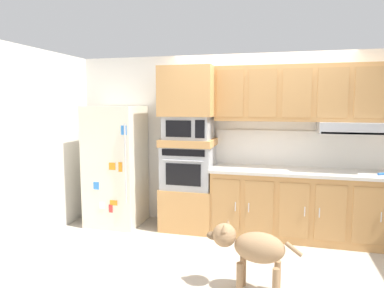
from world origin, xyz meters
name	(u,v)px	position (x,y,z in m)	size (l,w,h in m)	color
ground_plane	(251,256)	(0.00, 0.00, 0.00)	(9.60, 9.60, 0.00)	#B2A899
back_kitchen_wall	(259,141)	(0.00, 1.11, 1.25)	(6.20, 0.12, 2.50)	silver
side_panel_left	(42,144)	(-2.80, 0.00, 1.25)	(0.12, 7.10, 2.50)	silver
refrigerator	(116,165)	(-2.07, 0.68, 0.88)	(0.76, 0.73, 1.76)	silver
oven_base_cabinet	(189,207)	(-0.96, 0.75, 0.30)	(0.74, 0.62, 0.60)	tan
built_in_oven	(189,167)	(-0.96, 0.75, 0.90)	(0.70, 0.62, 0.60)	#A8AAAF
appliance_mid_shelf	(189,142)	(-0.96, 0.75, 1.25)	(0.74, 0.62, 0.10)	tan
microwave	(189,128)	(-0.96, 0.75, 1.46)	(0.64, 0.54, 0.32)	#A8AAAF
appliance_upper_cabinet	(189,92)	(-0.96, 0.75, 1.96)	(0.74, 0.62, 0.68)	tan
lower_cabinet_run	(327,208)	(0.92, 0.75, 0.44)	(3.03, 0.63, 0.88)	tan
countertop_slab	(329,173)	(0.92, 0.75, 0.90)	(3.07, 0.64, 0.04)	beige
backsplash_panel	(327,150)	(0.92, 1.04, 1.17)	(3.07, 0.02, 0.50)	white
upper_cabinet_with_hood	(332,95)	(0.93, 0.87, 1.90)	(3.03, 0.48, 0.88)	tan
screwdriver	(382,174)	(1.52, 0.66, 0.93)	(0.16, 0.17, 0.03)	blue
dog	(251,247)	(0.06, -0.79, 0.44)	(0.91, 0.33, 0.66)	#997551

